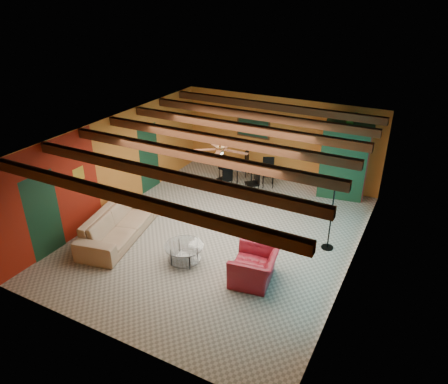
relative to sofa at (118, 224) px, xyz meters
The scene contains 11 objects.
room 3.29m from the sofa, 32.21° to the left, with size 6.52×8.01×2.71m.
sofa is the anchor object (origin of this frame).
armchair 3.73m from the sofa, ahead, with size 1.08×0.94×0.70m, color maroon.
coffee_table 2.05m from the sofa, ahead, with size 0.91×0.91×0.46m, color silver, non-canonical shape.
dining_table 4.50m from the sofa, 70.41° to the left, with size 1.81×1.81×0.94m, color silver, non-canonical shape.
armoire 6.71m from the sofa, 48.45° to the left, with size 1.26×0.62×2.21m, color maroon.
floor_lamp 5.24m from the sofa, 22.41° to the left, with size 0.37×0.37×1.84m, color black, non-canonical shape.
ceiling_fan 3.25m from the sofa, 30.12° to the left, with size 1.50×1.50×0.44m, color #472614, non-canonical shape.
painting 5.56m from the sofa, 75.86° to the left, with size 1.05×0.03×0.65m, color black.
potted_plant 6.98m from the sofa, 48.45° to the left, with size 0.40×0.35×0.44m, color #26661E.
vase 4.55m from the sofa, 70.41° to the left, with size 0.19×0.19×0.20m, color orange.
Camera 1 is at (4.33, -8.06, 5.82)m, focal length 33.51 mm.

